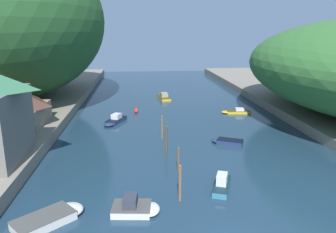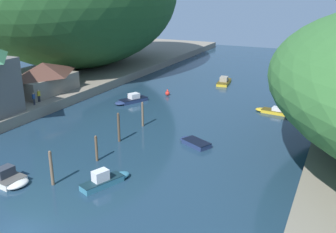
% 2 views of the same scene
% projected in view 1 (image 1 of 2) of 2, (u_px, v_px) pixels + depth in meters
% --- Properties ---
extents(water_surface, '(130.00, 130.00, 0.00)m').
position_uv_depth(water_surface, '(177.00, 122.00, 49.94)').
color(water_surface, '#1E384C').
rests_on(water_surface, ground).
extents(hillside_left, '(33.75, 47.25, 27.63)m').
position_uv_depth(hillside_left, '(7.00, 21.00, 57.94)').
color(hillside_left, '#285628').
rests_on(hillside_left, left_bank).
extents(boathouse_shed, '(5.68, 10.32, 4.50)m').
position_uv_depth(boathouse_shed, '(21.00, 108.00, 42.73)').
color(boathouse_shed, gray).
rests_on(boathouse_shed, left_bank).
extents(boat_near_quay, '(5.03, 2.00, 0.91)m').
position_uv_depth(boat_near_quay, '(236.00, 112.00, 55.34)').
color(boat_near_quay, gold).
rests_on(boat_near_quay, water_surface).
extents(boat_far_upstream, '(4.15, 3.11, 0.54)m').
position_uv_depth(boat_far_upstream, '(226.00, 141.00, 40.60)').
color(boat_far_upstream, navy).
rests_on(boat_far_upstream, water_surface).
extents(boat_small_dinghy, '(3.87, 2.51, 1.40)m').
position_uv_depth(boat_small_dinghy, '(136.00, 207.00, 25.16)').
color(boat_small_dinghy, silver).
rests_on(boat_small_dinghy, water_surface).
extents(boat_white_cruiser, '(3.66, 5.48, 1.29)m').
position_uv_depth(boat_white_cruiser, '(115.00, 121.00, 49.50)').
color(boat_white_cruiser, navy).
rests_on(boat_white_cruiser, water_surface).
extents(boat_open_rowboat, '(2.58, 6.46, 1.32)m').
position_uv_depth(boat_open_rowboat, '(163.00, 97.00, 67.46)').
color(boat_open_rowboat, gold).
rests_on(boat_open_rowboat, water_surface).
extents(boat_mid_channel, '(5.34, 5.04, 0.68)m').
position_uv_depth(boat_mid_channel, '(52.00, 217.00, 24.00)').
color(boat_mid_channel, silver).
rests_on(boat_mid_channel, water_surface).
extents(boat_cabin_cruiser, '(2.84, 4.87, 1.50)m').
position_uv_depth(boat_cabin_cruiser, '(222.00, 182.00, 29.25)').
color(boat_cabin_cruiser, teal).
rests_on(boat_cabin_cruiser, water_surface).
extents(mooring_post_nearest, '(0.27, 0.27, 3.19)m').
position_uv_depth(mooring_post_nearest, '(180.00, 183.00, 26.60)').
color(mooring_post_nearest, brown).
rests_on(mooring_post_nearest, water_surface).
extents(mooring_post_second, '(0.27, 0.27, 2.65)m').
position_uv_depth(mooring_post_second, '(179.00, 160.00, 32.07)').
color(mooring_post_second, brown).
rests_on(mooring_post_second, water_surface).
extents(mooring_post_middle, '(0.29, 0.29, 3.33)m').
position_uv_depth(mooring_post_middle, '(166.00, 140.00, 36.87)').
color(mooring_post_middle, '#4C3D2D').
rests_on(mooring_post_middle, water_surface).
extents(mooring_post_fourth, '(0.26, 0.26, 3.10)m').
position_uv_depth(mooring_post_fourth, '(162.00, 127.00, 42.10)').
color(mooring_post_fourth, brown).
rests_on(mooring_post_fourth, water_surface).
extents(channel_buoy_near, '(0.71, 0.71, 1.07)m').
position_uv_depth(channel_buoy_near, '(136.00, 111.00, 55.46)').
color(channel_buoy_near, red).
rests_on(channel_buoy_near, water_surface).
extents(person_on_quay, '(0.28, 0.41, 1.69)m').
position_uv_depth(person_on_quay, '(35.00, 127.00, 39.42)').
color(person_on_quay, '#282D3D').
rests_on(person_on_quay, left_bank).
extents(person_by_boathouse, '(0.25, 0.40, 1.69)m').
position_uv_depth(person_by_boathouse, '(35.00, 130.00, 38.13)').
color(person_by_boathouse, '#282D3D').
rests_on(person_by_boathouse, left_bank).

